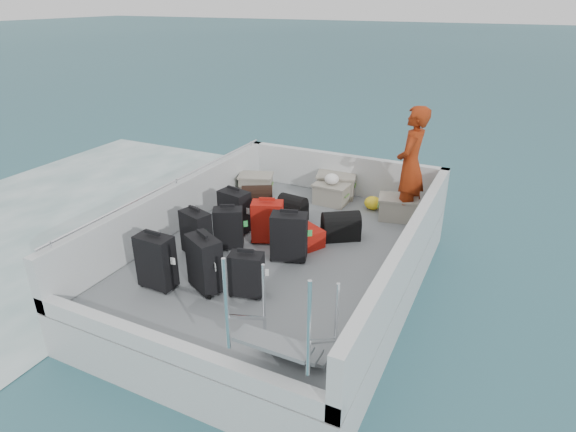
# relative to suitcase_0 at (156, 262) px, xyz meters

# --- Properties ---
(ground) EXTENTS (160.00, 160.00, 0.00)m
(ground) POSITION_rel_suitcase_0_xyz_m (0.92, 1.48, -0.96)
(ground) COLOR #16404D
(ground) RESTS_ON ground
(wake_foam) EXTENTS (10.00, 10.00, 0.00)m
(wake_foam) POSITION_rel_suitcase_0_xyz_m (-3.88, 1.48, -0.96)
(wake_foam) COLOR white
(wake_foam) RESTS_ON ground
(ferry_hull) EXTENTS (3.60, 5.00, 0.60)m
(ferry_hull) POSITION_rel_suitcase_0_xyz_m (0.92, 1.48, -0.66)
(ferry_hull) COLOR silver
(ferry_hull) RESTS_ON ground
(deck) EXTENTS (3.30, 4.70, 0.02)m
(deck) POSITION_rel_suitcase_0_xyz_m (0.92, 1.48, -0.35)
(deck) COLOR gray
(deck) RESTS_ON ferry_hull
(deck_fittings) EXTENTS (3.60, 5.00, 0.90)m
(deck_fittings) POSITION_rel_suitcase_0_xyz_m (1.27, 1.16, 0.03)
(deck_fittings) COLOR silver
(deck_fittings) RESTS_ON deck
(suitcase_0) EXTENTS (0.45, 0.26, 0.68)m
(suitcase_0) POSITION_rel_suitcase_0_xyz_m (0.00, 0.00, 0.00)
(suitcase_0) COLOR black
(suitcase_0) RESTS_ON deck
(suitcase_1) EXTENTS (0.47, 0.36, 0.63)m
(suitcase_1) POSITION_rel_suitcase_0_xyz_m (-0.06, 0.88, -0.03)
(suitcase_1) COLOR black
(suitcase_1) RESTS_ON deck
(suitcase_2) EXTENTS (0.48, 0.34, 0.64)m
(suitcase_2) POSITION_rel_suitcase_0_xyz_m (0.03, 1.71, -0.02)
(suitcase_2) COLOR black
(suitcase_2) RESTS_ON deck
(suitcase_3) EXTENTS (0.52, 0.44, 0.69)m
(suitcase_3) POSITION_rel_suitcase_0_xyz_m (0.55, 0.21, 0.00)
(suitcase_3) COLOR black
(suitcase_3) RESTS_ON deck
(suitcase_4) EXTENTS (0.46, 0.40, 0.59)m
(suitcase_4) POSITION_rel_suitcase_0_xyz_m (0.23, 1.22, -0.05)
(suitcase_4) COLOR black
(suitcase_4) RESTS_ON deck
(suitcase_5) EXTENTS (0.50, 0.40, 0.61)m
(suitcase_5) POSITION_rel_suitcase_0_xyz_m (0.63, 1.63, -0.04)
(suitcase_5) COLOR #A9180D
(suitcase_5) RESTS_ON deck
(suitcase_6) EXTENTS (0.43, 0.32, 0.54)m
(suitcase_6) POSITION_rel_suitcase_0_xyz_m (1.05, 0.32, -0.07)
(suitcase_6) COLOR black
(suitcase_6) RESTS_ON deck
(suitcase_7) EXTENTS (0.53, 0.40, 0.66)m
(suitcase_7) POSITION_rel_suitcase_0_xyz_m (1.13, 1.30, -0.01)
(suitcase_7) COLOR black
(suitcase_7) RESTS_ON deck
(suitcase_8) EXTENTS (0.78, 0.69, 0.26)m
(suitcase_8) POSITION_rel_suitcase_0_xyz_m (1.06, 1.79, -0.21)
(suitcase_8) COLOR #A9180D
(suitcase_8) RESTS_ON deck
(duffel_0) EXTENTS (0.58, 0.50, 0.32)m
(duffel_0) POSITION_rel_suitcase_0_xyz_m (-0.06, 2.55, -0.18)
(duffel_0) COLOR black
(duffel_0) RESTS_ON deck
(duffel_1) EXTENTS (0.45, 0.34, 0.32)m
(duffel_1) POSITION_rel_suitcase_0_xyz_m (0.64, 2.43, -0.18)
(duffel_1) COLOR black
(duffel_1) RESTS_ON deck
(duffel_2) EXTENTS (0.62, 0.55, 0.32)m
(duffel_2) POSITION_rel_suitcase_0_xyz_m (1.53, 2.18, -0.18)
(duffel_2) COLOR black
(duffel_2) RESTS_ON deck
(crate_0) EXTENTS (0.65, 0.55, 0.33)m
(crate_0) POSITION_rel_suitcase_0_xyz_m (-0.42, 3.15, -0.17)
(crate_0) COLOR gray
(crate_0) RESTS_ON deck
(crate_1) EXTENTS (0.72, 0.58, 0.38)m
(crate_1) POSITION_rel_suitcase_0_xyz_m (0.89, 3.68, -0.15)
(crate_1) COLOR gray
(crate_1) RESTS_ON deck
(crate_2) EXTENTS (0.55, 0.39, 0.32)m
(crate_2) POSITION_rel_suitcase_0_xyz_m (0.93, 3.33, -0.18)
(crate_2) COLOR gray
(crate_2) RESTS_ON deck
(crate_3) EXTENTS (0.64, 0.51, 0.34)m
(crate_3) POSITION_rel_suitcase_0_xyz_m (2.10, 3.21, -0.17)
(crate_3) COLOR gray
(crate_3) RESTS_ON deck
(yellow_bag) EXTENTS (0.28, 0.26, 0.22)m
(yellow_bag) POSITION_rel_suitcase_0_xyz_m (1.64, 3.41, -0.23)
(yellow_bag) COLOR yellow
(yellow_bag) RESTS_ON deck
(white_bag) EXTENTS (0.24, 0.24, 0.18)m
(white_bag) POSITION_rel_suitcase_0_xyz_m (0.93, 3.33, 0.07)
(white_bag) COLOR white
(white_bag) RESTS_ON crate_2
(passenger) EXTENTS (0.47, 0.69, 1.79)m
(passenger) POSITION_rel_suitcase_0_xyz_m (2.22, 3.25, 0.55)
(passenger) COLOR red
(passenger) RESTS_ON deck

